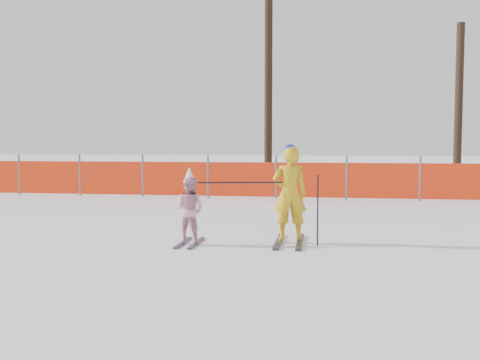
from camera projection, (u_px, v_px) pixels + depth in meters
ground at (235, 246)px, 8.39m from camera, size 120.00×120.00×0.00m
adult at (290, 194)px, 8.58m from camera, size 0.61×1.37×1.59m
child at (189, 209)px, 8.51m from camera, size 0.59×0.95×1.23m
ski_poles at (275, 195)px, 8.44m from camera, size 1.92×0.30×1.12m
safety_fence at (226, 179)px, 15.62m from camera, size 17.19×0.06×1.25m
tree_trunks at (392, 102)px, 18.41m from camera, size 9.08×1.21×6.87m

